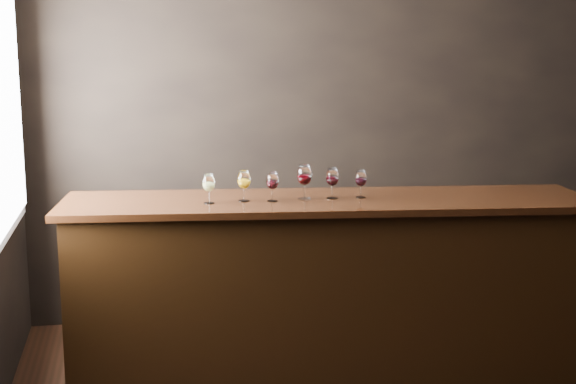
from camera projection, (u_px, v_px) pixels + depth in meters
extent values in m
cube|color=black|center=(360.00, 131.00, 6.14)|extent=(5.00, 0.02, 2.80)
cube|color=white|center=(5.00, 99.00, 4.61)|extent=(0.02, 1.15, 1.45)
cube|color=black|center=(326.00, 291.00, 5.00)|extent=(3.17, 1.02, 1.09)
cube|color=black|center=(327.00, 202.00, 4.89)|extent=(3.28, 1.10, 0.04)
cube|color=black|center=(368.00, 259.00, 6.11)|extent=(2.48, 0.40, 0.89)
cylinder|color=white|center=(209.00, 203.00, 4.75)|extent=(0.06, 0.06, 0.00)
cylinder|color=white|center=(209.00, 197.00, 4.74)|extent=(0.01, 0.01, 0.07)
ellipsoid|color=white|center=(209.00, 183.00, 4.73)|extent=(0.07, 0.07, 0.11)
cylinder|color=white|center=(209.00, 175.00, 4.72)|extent=(0.06, 0.06, 0.01)
ellipsoid|color=#E4E579|center=(209.00, 186.00, 4.73)|extent=(0.06, 0.06, 0.05)
cylinder|color=white|center=(244.00, 201.00, 4.82)|extent=(0.07, 0.07, 0.00)
cylinder|color=white|center=(244.00, 195.00, 4.81)|extent=(0.01, 0.01, 0.07)
ellipsoid|color=white|center=(244.00, 180.00, 4.79)|extent=(0.08, 0.08, 0.11)
cylinder|color=white|center=(244.00, 171.00, 4.79)|extent=(0.06, 0.06, 0.01)
ellipsoid|color=#E09D0D|center=(244.00, 183.00, 4.80)|extent=(0.06, 0.06, 0.05)
cylinder|color=white|center=(272.00, 201.00, 4.81)|extent=(0.06, 0.06, 0.00)
cylinder|color=white|center=(272.00, 195.00, 4.81)|extent=(0.01, 0.01, 0.07)
ellipsoid|color=white|center=(272.00, 181.00, 4.79)|extent=(0.08, 0.08, 0.11)
cylinder|color=white|center=(272.00, 173.00, 4.78)|extent=(0.06, 0.06, 0.01)
ellipsoid|color=black|center=(272.00, 184.00, 4.79)|extent=(0.06, 0.06, 0.05)
cylinder|color=white|center=(304.00, 199.00, 4.88)|extent=(0.08, 0.08, 0.00)
cylinder|color=white|center=(304.00, 192.00, 4.87)|extent=(0.01, 0.01, 0.08)
ellipsoid|color=white|center=(305.00, 175.00, 4.85)|extent=(0.09, 0.09, 0.13)
cylinder|color=white|center=(305.00, 166.00, 4.84)|extent=(0.07, 0.07, 0.01)
ellipsoid|color=black|center=(305.00, 178.00, 4.86)|extent=(0.07, 0.07, 0.06)
cylinder|color=white|center=(332.00, 198.00, 4.90)|extent=(0.07, 0.07, 0.00)
cylinder|color=white|center=(332.00, 192.00, 4.90)|extent=(0.01, 0.01, 0.07)
ellipsoid|color=white|center=(332.00, 177.00, 4.88)|extent=(0.08, 0.08, 0.11)
cylinder|color=white|center=(332.00, 169.00, 4.87)|extent=(0.06, 0.06, 0.01)
ellipsoid|color=black|center=(332.00, 180.00, 4.88)|extent=(0.06, 0.06, 0.05)
cylinder|color=white|center=(361.00, 197.00, 4.93)|extent=(0.06, 0.06, 0.00)
cylinder|color=white|center=(361.00, 192.00, 4.92)|extent=(0.01, 0.01, 0.06)
ellipsoid|color=white|center=(361.00, 178.00, 4.91)|extent=(0.07, 0.07, 0.10)
cylinder|color=white|center=(361.00, 171.00, 4.90)|extent=(0.05, 0.05, 0.01)
ellipsoid|color=black|center=(361.00, 181.00, 4.91)|extent=(0.06, 0.06, 0.05)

